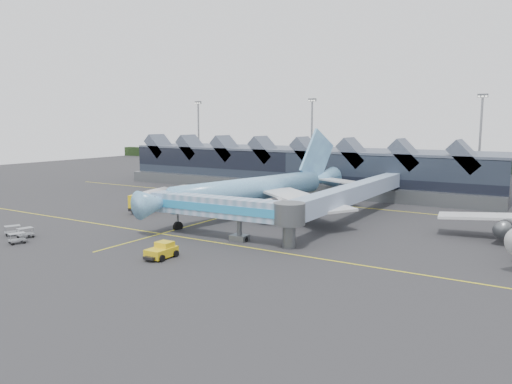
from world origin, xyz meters
The scene contains 10 objects.
ground centered at (0.00, 0.00, 0.00)m, with size 260.00×260.00×0.00m, color #252527.
taxi_stripes centered at (0.00, 10.00, 0.01)m, with size 120.00×60.00×0.01m.
tree_line_far centered at (0.00, 110.00, 2.00)m, with size 260.00×4.00×4.00m, color black.
terminal centered at (-5.07, 47.35, 4.88)m, with size 90.00×22.25×12.52m.
light_masts centered at (21.00, 62.80, 12.49)m, with size 132.40×42.56×22.45m.
main_airliner centered at (3.55, 12.24, 4.37)m, with size 39.46×46.02×14.87m.
jet_bridge centered at (10.94, -5.72, 4.16)m, with size 23.36×4.38×5.83m.
fuel_truck centered at (-14.63, 5.66, 2.08)m, with size 4.76×11.13×3.70m.
pushback_tug centered at (8.84, -17.43, 0.82)m, with size 2.68×4.18×1.82m.
baggage_carts centered at (-14.20, -20.59, 0.78)m, with size 6.87×4.79×1.39m.
Camera 1 is at (48.15, -59.57, 15.72)m, focal length 35.00 mm.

